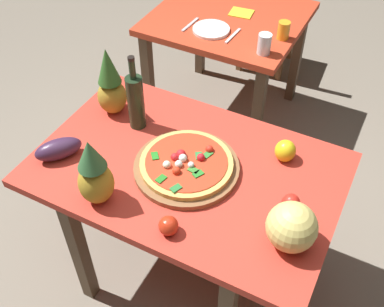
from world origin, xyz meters
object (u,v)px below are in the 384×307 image
(display_table, at_px, (187,182))
(tomato_beside_pepper, at_px, (168,226))
(pineapple_left, at_px, (110,85))
(melon, at_px, (292,227))
(dinner_plate, at_px, (211,29))
(knife_utensil, at_px, (233,36))
(drinking_glass_water, at_px, (264,44))
(pizza, at_px, (186,163))
(fork_utensil, at_px, (190,25))
(drinking_glass_juice, at_px, (284,30))
(wine_bottle, at_px, (136,101))
(eggplant, at_px, (58,149))
(pizza_board, at_px, (187,167))
(dining_chair, at_px, (268,14))
(pineapple_right, at_px, (94,175))
(tomato_at_corner, at_px, (291,203))
(bell_pepper, at_px, (285,151))
(napkin_folded, at_px, (241,13))
(background_table, at_px, (228,32))

(display_table, relative_size, tomato_beside_pepper, 17.12)
(pineapple_left, distance_m, melon, 1.04)
(melon, relative_size, dinner_plate, 0.84)
(melon, xyz_separation_m, knife_utensil, (-0.75, 1.21, -0.09))
(drinking_glass_water, height_order, knife_utensil, drinking_glass_water)
(pizza, bearing_deg, fork_utensil, 116.71)
(display_table, relative_size, drinking_glass_juice, 12.38)
(wine_bottle, relative_size, melon, 1.99)
(eggplant, bearing_deg, pizza_board, 19.34)
(dining_chair, xyz_separation_m, pizza, (0.33, -1.93, 0.33))
(drinking_glass_juice, bearing_deg, pizza, -90.45)
(pineapple_right, distance_m, eggplant, 0.32)
(pizza, xyz_separation_m, melon, (0.50, -0.15, 0.05))
(tomato_beside_pepper, distance_m, tomato_at_corner, 0.48)
(eggplant, bearing_deg, pineapple_right, -21.70)
(dining_chair, height_order, tomato_at_corner, dining_chair)
(tomato_beside_pepper, height_order, drinking_glass_water, drinking_glass_water)
(display_table, bearing_deg, bell_pepper, 34.13)
(drinking_glass_water, bearing_deg, bell_pepper, -62.76)
(display_table, xyz_separation_m, tomato_at_corner, (0.46, -0.02, 0.13))
(pineapple_right, xyz_separation_m, fork_utensil, (-0.30, 1.36, -0.13))
(display_table, height_order, drinking_glass_water, drinking_glass_water)
(pizza_board, distance_m, eggplant, 0.55)
(bell_pepper, bearing_deg, tomato_beside_pepper, -114.18)
(pineapple_right, height_order, eggplant, pineapple_right)
(pineapple_left, relative_size, napkin_folded, 2.43)
(display_table, distance_m, eggplant, 0.57)
(bell_pepper, height_order, tomato_beside_pepper, bell_pepper)
(dinner_plate, bearing_deg, dining_chair, 85.72)
(background_table, distance_m, pizza, 1.34)
(display_table, height_order, wine_bottle, wine_bottle)
(background_table, height_order, knife_utensil, knife_utensil)
(tomato_at_corner, bearing_deg, tomato_beside_pepper, -139.50)
(tomato_beside_pepper, xyz_separation_m, tomato_at_corner, (0.36, 0.31, -0.00))
(dining_chair, height_order, wine_bottle, wine_bottle)
(display_table, height_order, fork_utensil, fork_utensil)
(eggplant, relative_size, napkin_folded, 1.43)
(drinking_glass_water, relative_size, dinner_plate, 0.53)
(pineapple_left, relative_size, tomato_beside_pepper, 4.55)
(pizza_board, bearing_deg, drinking_glass_juice, 89.58)
(pizza_board, relative_size, fork_utensil, 2.45)
(eggplant, bearing_deg, background_table, 84.51)
(pineapple_left, xyz_separation_m, eggplant, (-0.03, -0.36, -0.11))
(pizza, bearing_deg, drinking_glass_water, 91.94)
(eggplant, distance_m, knife_utensil, 1.27)
(eggplant, bearing_deg, drinking_glass_juice, 68.76)
(dining_chair, xyz_separation_m, pizza_board, (0.33, -1.93, 0.30))
(fork_utensil, bearing_deg, pizza, -59.30)
(tomato_at_corner, bearing_deg, dining_chair, 111.95)
(drinking_glass_water, distance_m, napkin_folded, 0.46)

